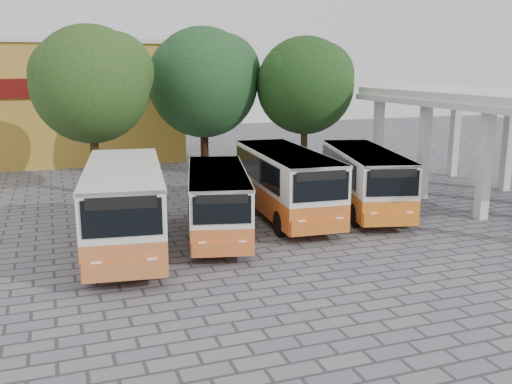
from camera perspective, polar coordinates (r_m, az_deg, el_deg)
name	(u,v)px	position (r m, az deg, el deg)	size (l,w,h in m)	color
ground	(342,250)	(21.29, 8.57, -5.75)	(90.00, 90.00, 0.00)	slate
terminal_shelter	(502,102)	(29.73, 23.41, 8.24)	(6.80, 15.80, 5.40)	silver
shophouse_block	(31,101)	(43.81, -21.62, 8.49)	(20.40, 10.40, 8.30)	#B1852C
bus_far_left	(125,202)	(21.21, -13.01, -0.97)	(3.73, 8.90, 3.10)	#CB6731
bus_centre_left	(218,198)	(22.46, -3.85, -0.65)	(3.83, 7.64, 2.61)	orange
bus_centre_right	(286,180)	(25.08, 2.98, 1.25)	(3.06, 8.39, 2.97)	#D05F1D
bus_far_right	(365,177)	(26.61, 10.82, 1.52)	(4.26, 8.28, 2.83)	orange
tree_left	(92,80)	(30.52, -16.10, 10.67)	(6.26, 5.97, 8.67)	#483316
tree_middle	(204,79)	(35.07, -5.18, 11.21)	(6.94, 6.61, 8.91)	black
tree_right	(306,82)	(34.84, 5.03, 10.88)	(6.11, 5.82, 8.34)	#3F2F1A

